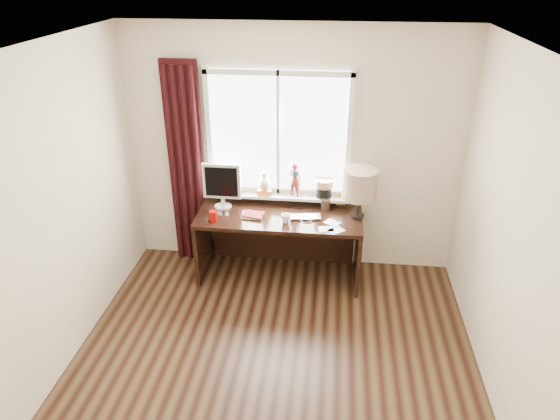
# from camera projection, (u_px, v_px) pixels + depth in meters

# --- Properties ---
(floor) EXTENTS (3.50, 4.00, 0.00)m
(floor) POSITION_uv_depth(u_px,v_px,m) (269.00, 390.00, 4.03)
(floor) COLOR #4B331D
(floor) RESTS_ON ground
(ceiling) EXTENTS (3.50, 4.00, 0.00)m
(ceiling) POSITION_uv_depth(u_px,v_px,m) (264.00, 60.00, 2.86)
(ceiling) COLOR white
(ceiling) RESTS_ON wall_back
(wall_back) EXTENTS (3.50, 0.00, 2.60)m
(wall_back) POSITION_uv_depth(u_px,v_px,m) (293.00, 153.00, 5.22)
(wall_back) COLOR beige
(wall_back) RESTS_ON ground
(wall_left) EXTENTS (0.00, 4.00, 2.60)m
(wall_left) POSITION_uv_depth(u_px,v_px,m) (28.00, 239.00, 3.62)
(wall_left) COLOR beige
(wall_left) RESTS_ON ground
(wall_right) EXTENTS (0.00, 4.00, 2.60)m
(wall_right) POSITION_uv_depth(u_px,v_px,m) (531.00, 269.00, 3.27)
(wall_right) COLOR beige
(wall_right) RESTS_ON ground
(laptop) EXTENTS (0.34, 0.24, 0.02)m
(laptop) POSITION_uv_depth(u_px,v_px,m) (306.00, 217.00, 5.08)
(laptop) COLOR silver
(laptop) RESTS_ON desk
(mug) EXTENTS (0.13, 0.12, 0.10)m
(mug) POSITION_uv_depth(u_px,v_px,m) (286.00, 218.00, 4.98)
(mug) COLOR white
(mug) RESTS_ON desk
(red_cup) EXTENTS (0.08, 0.08, 0.11)m
(red_cup) POSITION_uv_depth(u_px,v_px,m) (213.00, 216.00, 5.00)
(red_cup) COLOR #8D0400
(red_cup) RESTS_ON desk
(window) EXTENTS (1.52, 0.21, 1.40)m
(window) POSITION_uv_depth(u_px,v_px,m) (279.00, 154.00, 5.19)
(window) COLOR white
(window) RESTS_ON ground
(curtain) EXTENTS (0.38, 0.09, 2.25)m
(curtain) POSITION_uv_depth(u_px,v_px,m) (187.00, 168.00, 5.33)
(curtain) COLOR black
(curtain) RESTS_ON floor
(desk) EXTENTS (1.70, 0.70, 0.75)m
(desk) POSITION_uv_depth(u_px,v_px,m) (280.00, 231.00, 5.34)
(desk) COLOR black
(desk) RESTS_ON floor
(monitor) EXTENTS (0.40, 0.18, 0.49)m
(monitor) POSITION_uv_depth(u_px,v_px,m) (222.00, 183.00, 5.18)
(monitor) COLOR beige
(monitor) RESTS_ON desk
(notebook_stack) EXTENTS (0.24, 0.19, 0.03)m
(notebook_stack) POSITION_uv_depth(u_px,v_px,m) (253.00, 215.00, 5.11)
(notebook_stack) COLOR beige
(notebook_stack) RESTS_ON desk
(brush_holder) EXTENTS (0.09, 0.09, 0.25)m
(brush_holder) POSITION_uv_depth(u_px,v_px,m) (326.00, 205.00, 5.22)
(brush_holder) COLOR black
(brush_holder) RESTS_ON desk
(icon_frame) EXTENTS (0.10, 0.02, 0.13)m
(icon_frame) POSITION_uv_depth(u_px,v_px,m) (341.00, 200.00, 5.32)
(icon_frame) COLOR gold
(icon_frame) RESTS_ON desk
(table_lamp) EXTENTS (0.35, 0.35, 0.52)m
(table_lamp) POSITION_uv_depth(u_px,v_px,m) (360.00, 185.00, 4.94)
(table_lamp) COLOR black
(table_lamp) RESTS_ON desk
(loose_papers) EXTENTS (0.28, 0.33, 0.00)m
(loose_papers) POSITION_uv_depth(u_px,v_px,m) (331.00, 227.00, 4.91)
(loose_papers) COLOR white
(loose_papers) RESTS_ON desk
(desk_cables) EXTENTS (0.37, 0.38, 0.01)m
(desk_cables) POSITION_uv_depth(u_px,v_px,m) (298.00, 215.00, 5.13)
(desk_cables) COLOR black
(desk_cables) RESTS_ON desk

